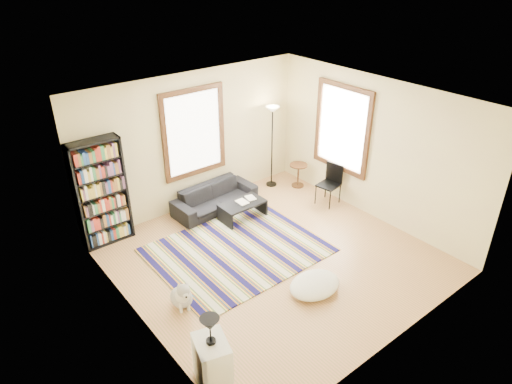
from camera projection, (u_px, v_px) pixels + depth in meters
floor at (274, 259)px, 8.07m from camera, size 5.00×5.00×0.10m
ceiling at (277, 100)px, 6.69m from camera, size 5.00×5.00×0.10m
wall_back at (192, 141)px, 9.13m from camera, size 5.00×0.10×2.80m
wall_front at (410, 262)px, 5.63m from camera, size 5.00×0.10×2.80m
wall_left at (128, 244)px, 5.98m from camera, size 0.10×5.00×2.80m
wall_right at (375, 149)px, 8.78m from camera, size 0.10×5.00×2.80m
window_back at (194, 133)px, 8.98m from camera, size 1.20×0.06×1.60m
window_right at (342, 128)px, 9.19m from camera, size 0.06×1.20×1.60m
rug at (237, 250)px, 8.23m from camera, size 2.91×2.33×0.02m
sofa at (215, 198)px, 9.42m from camera, size 0.80×1.83×0.52m
bookshelf at (101, 193)px, 8.04m from camera, size 0.90×0.30×2.00m
coffee_table at (243, 210)px, 9.12m from camera, size 1.01×0.76×0.36m
book_a at (238, 204)px, 8.98m from camera, size 0.19×0.26×0.02m
book_b at (247, 199)px, 9.15m from camera, size 0.21×0.26×0.02m
floor_cushion at (315, 285)px, 7.23m from camera, size 0.91×0.69×0.22m
floor_lamp at (272, 147)px, 10.06m from camera, size 0.30×0.30×1.86m
side_table at (298, 175)px, 10.31m from camera, size 0.49×0.49×0.54m
folding_chair at (328, 185)px, 9.54m from camera, size 0.48×0.47×0.86m
white_cabinet at (212, 363)px, 5.57m from camera, size 0.50×0.59×0.70m
table_lamp at (210, 331)px, 5.32m from camera, size 0.30×0.30×0.38m
dog at (181, 292)px, 6.86m from camera, size 0.47×0.58×0.51m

